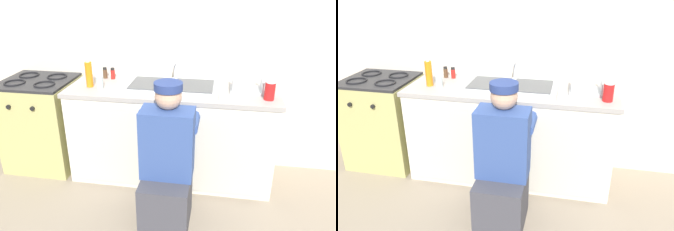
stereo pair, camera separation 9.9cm
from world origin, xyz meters
The scene contains 13 objects.
ground_plane centered at (0.00, 0.00, 0.00)m, with size 12.00×12.00×0.00m, color gray.
back_wall centered at (0.00, 0.65, 1.25)m, with size 6.00×0.10×2.50m, color beige.
counter_cabinet centered at (0.00, 0.29, 0.41)m, with size 1.78×0.62×0.83m.
countertop centered at (0.00, 0.30, 0.84)m, with size 1.82×0.62×0.04m, color #9E9993.
sink_double_basin centered at (0.00, 0.30, 0.88)m, with size 0.80×0.44×0.19m.
stove_range centered at (-1.27, 0.30, 0.44)m, with size 0.64×0.62×0.88m.
plumber_person centered at (0.07, -0.34, 0.46)m, with size 0.42×0.61×1.10m.
soap_bottle_orange centered at (-0.71, 0.22, 0.98)m, with size 0.06×0.06×0.25m.
soda_cup_red centered at (0.80, 0.15, 0.94)m, with size 0.08×0.08×0.15m.
spice_bottle_pepper centered at (-0.67, 0.48, 0.91)m, with size 0.04×0.04×0.10m.
dish_rack_tray centered at (0.64, 0.33, 0.89)m, with size 0.28×0.22×0.11m.
water_glass centered at (-0.62, 0.20, 0.91)m, with size 0.06×0.06×0.10m.
spice_bottle_red centered at (-0.59, 0.48, 0.91)m, with size 0.04×0.04×0.10m.
Camera 1 is at (0.41, -2.36, 1.79)m, focal length 35.00 mm.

